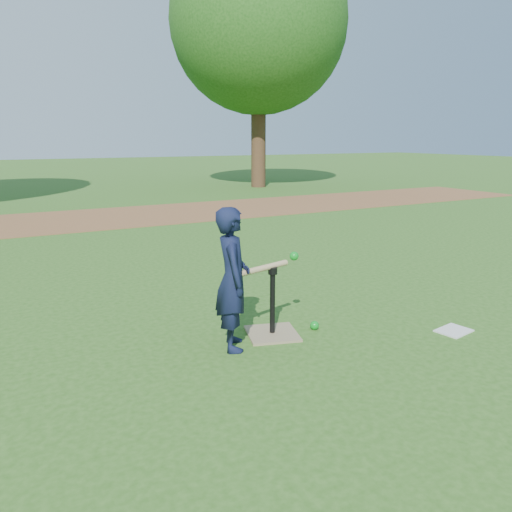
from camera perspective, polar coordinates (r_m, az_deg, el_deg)
name	(u,v)px	position (r m, az deg, el deg)	size (l,w,h in m)	color
ground	(264,346)	(4.22, 0.91, -10.21)	(80.00, 80.00, 0.00)	#285116
dirt_strip	(91,219)	(11.16, -18.30, 4.06)	(24.00, 3.00, 0.01)	brown
child	(233,279)	(4.01, -2.69, -2.66)	(0.43, 0.28, 1.17)	black
wiffle_ball_ground	(314,325)	(4.57, 6.70, -7.89)	(0.08, 0.08, 0.08)	#0C891D
clipboard	(454,331)	(4.85, 21.66, -7.94)	(0.30, 0.23, 0.01)	silver
batting_tee	(272,323)	(4.40, 1.87, -7.65)	(0.53, 0.53, 0.61)	#8A7757
swing_action	(266,266)	(4.20, 1.11, -1.20)	(0.74, 0.22, 0.12)	tan
tree_right	(259,24)	(17.88, 0.29, 25.03)	(5.80, 5.80, 8.21)	#382316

